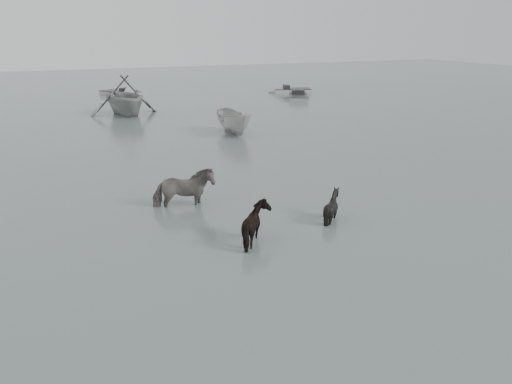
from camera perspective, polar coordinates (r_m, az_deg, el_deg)
ground at (r=15.67m, az=-1.49°, el=-4.09°), size 140.00×140.00×0.00m
pony_pinto at (r=17.41m, az=-8.34°, el=1.16°), size 2.27×1.32×1.80m
pony_dark at (r=14.37m, az=0.22°, el=-3.29°), size 1.35×1.51×1.36m
pony_black at (r=16.35m, az=8.69°, el=-0.97°), size 1.20×1.08×1.27m
rowboat_trail at (r=37.78m, az=-14.82°, el=10.80°), size 5.76×6.40×2.99m
boat_small at (r=29.87m, az=-2.53°, el=8.17°), size 1.63×4.04×1.54m
skiff_port at (r=45.02m, az=4.86°, el=10.98°), size 3.73×5.32×0.75m
skiff_mid at (r=49.50m, az=-15.23°, el=11.06°), size 4.46×5.60×0.75m
skiff_star at (r=50.09m, az=4.17°, el=11.71°), size 5.15×2.89×0.75m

